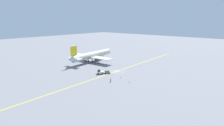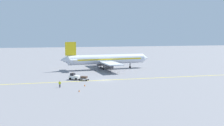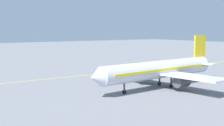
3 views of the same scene
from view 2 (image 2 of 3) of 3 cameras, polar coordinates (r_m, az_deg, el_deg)
The scene contains 8 objects.
ground_plane at distance 76.86m, azimuth -1.69°, elevation -3.75°, with size 400.00×400.00×0.00m, color slate.
apron_yellow_centreline at distance 76.86m, azimuth -1.69°, elevation -3.75°, with size 0.40×120.00×0.01m, color yellow.
airplane_at_gate at distance 100.54m, azimuth -1.32°, elevation 0.76°, with size 28.33×35.55×10.60m.
baggage_tug_white at distance 78.22m, azimuth -8.26°, elevation -2.97°, with size 2.97×3.31×2.11m.
baggage_cart_trailing at distance 76.68m, azimuth -6.12°, elevation -3.23°, with size 2.65×2.93×1.24m.
ground_crew_worker at distance 67.57m, azimuth -11.30°, elevation -4.49°, with size 0.24×0.58×1.68m.
traffic_cone_near_nose at distance 68.36m, azimuth -5.96°, elevation -4.82°, with size 0.32×0.32×0.55m, color orange.
traffic_cone_mid_apron at distance 62.04m, azimuth -7.17°, elevation -5.98°, with size 0.32×0.32×0.55m, color orange.
Camera 2 is at (73.89, -16.36, 13.41)m, focal length 42.00 mm.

